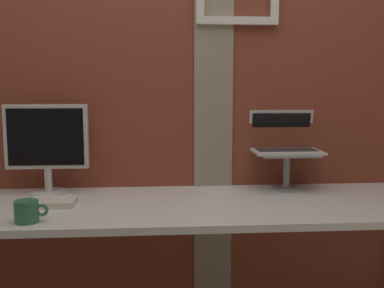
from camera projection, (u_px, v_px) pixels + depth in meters
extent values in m
cube|color=brown|center=(167.00, 92.00, 2.34)|extent=(3.25, 0.12, 2.52)
cube|color=gray|center=(213.00, 93.00, 2.30)|extent=(0.20, 0.01, 2.52)
cube|color=white|center=(237.00, 21.00, 2.24)|extent=(0.41, 0.03, 0.04)
cube|color=white|center=(194.00, 206.00, 2.02)|extent=(2.36, 0.68, 0.03)
cylinder|color=silver|center=(49.00, 192.00, 2.18)|extent=(0.18, 0.18, 0.01)
cylinder|color=silver|center=(48.00, 180.00, 2.17)|extent=(0.04, 0.04, 0.11)
cube|color=silver|center=(47.00, 137.00, 2.15)|extent=(0.39, 0.04, 0.30)
cube|color=black|center=(46.00, 137.00, 2.13)|extent=(0.35, 0.00, 0.27)
cylinder|color=gray|center=(286.00, 188.00, 2.27)|extent=(0.14, 0.14, 0.01)
cylinder|color=gray|center=(286.00, 171.00, 2.26)|extent=(0.03, 0.03, 0.16)
cube|color=gray|center=(287.00, 154.00, 2.25)|extent=(0.28, 0.22, 0.01)
cube|color=silver|center=(287.00, 152.00, 2.24)|extent=(0.33, 0.21, 0.01)
cube|color=#2D2D30|center=(286.00, 150.00, 2.26)|extent=(0.29, 0.12, 0.00)
cube|color=silver|center=(280.00, 128.00, 2.36)|extent=(0.33, 0.05, 0.19)
cube|color=black|center=(281.00, 129.00, 2.35)|extent=(0.30, 0.04, 0.16)
cylinder|color=#33724C|center=(26.00, 211.00, 1.72)|extent=(0.09, 0.09, 0.08)
torus|color=#33724C|center=(42.00, 210.00, 1.72)|extent=(0.05, 0.01, 0.05)
cube|color=silver|center=(52.00, 202.00, 1.97)|extent=(0.20, 0.14, 0.03)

